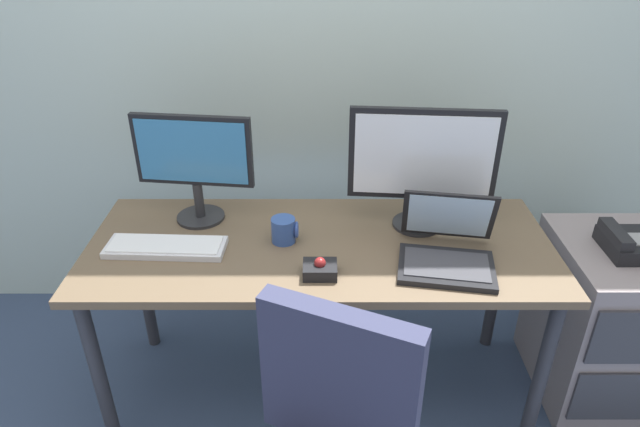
# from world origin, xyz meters

# --- Properties ---
(ground_plane) EXTENTS (8.00, 8.00, 0.00)m
(ground_plane) POSITION_xyz_m (0.00, 0.00, 0.00)
(ground_plane) COLOR #364663
(back_wall) EXTENTS (6.00, 0.10, 2.80)m
(back_wall) POSITION_xyz_m (0.00, 0.68, 1.40)
(back_wall) COLOR #B3C7BE
(back_wall) RESTS_ON ground
(desk) EXTENTS (1.64, 0.66, 0.71)m
(desk) POSITION_xyz_m (0.00, 0.00, 0.64)
(desk) COLOR brown
(desk) RESTS_ON ground
(file_cabinet) EXTENTS (0.42, 0.53, 0.67)m
(file_cabinet) POSITION_xyz_m (1.11, 0.03, 0.33)
(file_cabinet) COLOR gray
(file_cabinet) RESTS_ON ground
(desk_phone) EXTENTS (0.17, 0.20, 0.09)m
(desk_phone) POSITION_xyz_m (1.10, 0.01, 0.70)
(desk_phone) COLOR black
(desk_phone) RESTS_ON file_cabinet
(monitor_main) EXTENTS (0.52, 0.18, 0.45)m
(monitor_main) POSITION_xyz_m (0.36, 0.12, 0.97)
(monitor_main) COLOR #262628
(monitor_main) RESTS_ON desk
(monitor_side) EXTENTS (0.43, 0.18, 0.41)m
(monitor_side) POSITION_xyz_m (-0.45, 0.17, 0.95)
(monitor_side) COLOR #262628
(monitor_side) RESTS_ON desk
(keyboard) EXTENTS (0.42, 0.15, 0.03)m
(keyboard) POSITION_xyz_m (-0.53, -0.05, 0.73)
(keyboard) COLOR silver
(keyboard) RESTS_ON desk
(laptop) EXTENTS (0.36, 0.36, 0.23)m
(laptop) POSITION_xyz_m (0.42, -0.11, 0.76)
(laptop) COLOR black
(laptop) RESTS_ON desk
(trackball_mouse) EXTENTS (0.11, 0.09, 0.07)m
(trackball_mouse) POSITION_xyz_m (0.00, -0.19, 0.74)
(trackball_mouse) COLOR black
(trackball_mouse) RESTS_ON desk
(coffee_mug) EXTENTS (0.10, 0.09, 0.09)m
(coffee_mug) POSITION_xyz_m (-0.13, 0.01, 0.76)
(coffee_mug) COLOR #2E4C91
(coffee_mug) RESTS_ON desk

